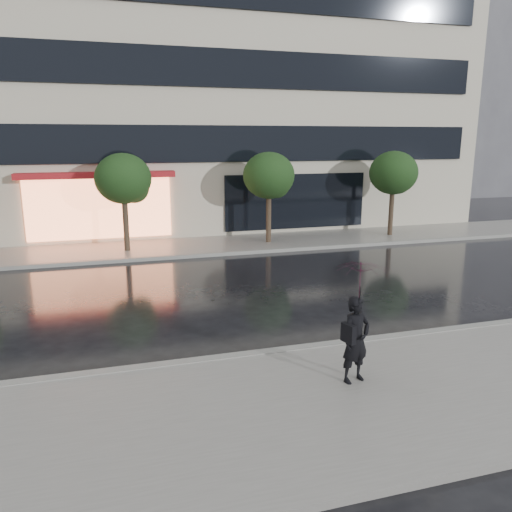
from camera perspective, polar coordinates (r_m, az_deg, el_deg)
name	(u,v)px	position (r m, az deg, el deg)	size (l,w,h in m)	color
ground	(277,337)	(11.86, 2.38, -9.18)	(120.00, 120.00, 0.00)	black
sidewalk_near	(337,403)	(9.13, 9.20, -16.23)	(60.00, 4.50, 0.12)	slate
sidewalk_far	(200,246)	(21.40, -6.45, 1.14)	(60.00, 3.50, 0.12)	slate
curb_near	(292,351)	(10.97, 4.08, -10.75)	(60.00, 0.25, 0.14)	gray
curb_far	(208,255)	(19.71, -5.56, 0.14)	(60.00, 0.25, 0.14)	gray
office_building	(170,52)	(28.91, -9.83, 22.00)	(30.00, 12.76, 18.00)	#B8B19C
bg_building_right	(458,97)	(48.56, 22.13, 16.45)	(12.00, 12.00, 16.00)	#4C4C54
tree_mid_west	(125,180)	(20.47, -14.76, 8.35)	(2.20, 2.20, 3.99)	#33261C
tree_mid_east	(270,177)	(21.51, 1.61, 8.99)	(2.20, 2.20, 3.99)	#33261C
tree_far_east	(394,174)	(24.04, 15.52, 8.97)	(2.20, 2.20, 3.99)	#33261C
pedestrian_with_umbrella	(359,304)	(9.23, 11.68, -5.42)	(1.11, 1.13, 2.29)	black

